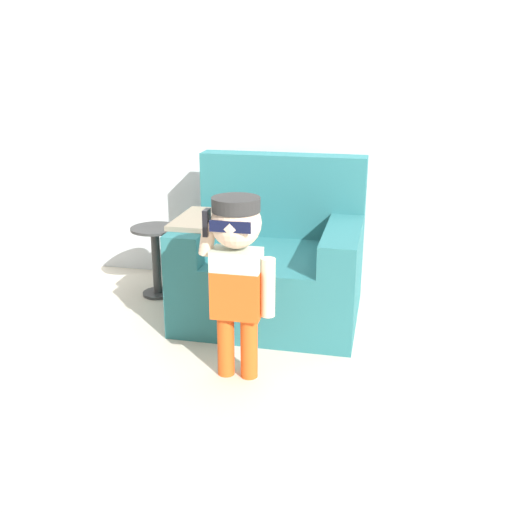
# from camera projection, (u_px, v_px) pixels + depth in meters

# --- Properties ---
(ground_plane) EXTENTS (10.00, 10.00, 0.00)m
(ground_plane) POSITION_uv_depth(u_px,v_px,m) (306.00, 316.00, 3.86)
(ground_plane) COLOR beige
(wall_back) EXTENTS (10.00, 0.05, 2.60)m
(wall_back) POSITION_uv_depth(u_px,v_px,m) (324.00, 102.00, 4.05)
(wall_back) COLOR silver
(wall_back) RESTS_ON ground_plane
(armchair) EXTENTS (1.11, 0.93, 0.99)m
(armchair) POSITION_uv_depth(u_px,v_px,m) (273.00, 264.00, 3.81)
(armchair) COLOR #286B70
(armchair) RESTS_ON ground_plane
(person_child) EXTENTS (0.39, 0.29, 0.95)m
(person_child) POSITION_uv_depth(u_px,v_px,m) (237.00, 260.00, 2.95)
(person_child) COLOR #E05119
(person_child) RESTS_ON ground_plane
(side_table) EXTENTS (0.33, 0.33, 0.49)m
(side_table) POSITION_uv_depth(u_px,v_px,m) (156.00, 255.00, 4.12)
(side_table) COLOR #333333
(side_table) RESTS_ON ground_plane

